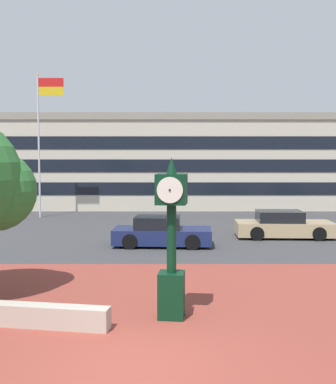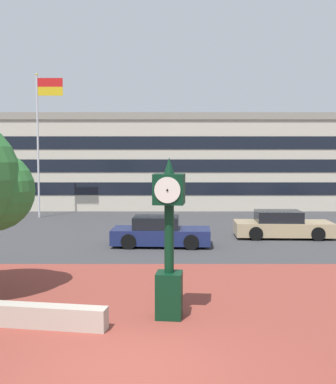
{
  "view_description": "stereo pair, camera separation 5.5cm",
  "coord_description": "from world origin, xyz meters",
  "views": [
    {
      "loc": [
        0.63,
        -8.37,
        3.78
      ],
      "look_at": [
        0.69,
        2.96,
        2.96
      ],
      "focal_mm": 44.15,
      "sensor_mm": 36.0,
      "label": 1
    },
    {
      "loc": [
        0.69,
        -8.37,
        3.78
      ],
      "look_at": [
        0.69,
        2.96,
        2.96
      ],
      "focal_mm": 44.15,
      "sensor_mm": 36.0,
      "label": 2
    }
  ],
  "objects": [
    {
      "name": "car_street_near",
      "position": [
        0.34,
        11.78,
        0.57
      ],
      "size": [
        4.28,
        2.04,
        1.28
      ],
      "rotation": [
        0.0,
        0.0,
        4.66
      ],
      "color": "navy",
      "rests_on": "ground"
    },
    {
      "name": "car_street_mid",
      "position": [
        6.12,
        13.92,
        0.57
      ],
      "size": [
        4.63,
        2.11,
        1.28
      ],
      "rotation": [
        0.0,
        0.0,
        4.67
      ],
      "color": "tan",
      "rests_on": "ground"
    },
    {
      "name": "civic_building",
      "position": [
        2.68,
        30.07,
        3.5
      ],
      "size": [
        32.55,
        10.4,
        6.98
      ],
      "color": "beige",
      "rests_on": "ground"
    },
    {
      "name": "planter_wall",
      "position": [
        -2.24,
        1.97,
        0.25
      ],
      "size": [
        3.22,
        0.92,
        0.5
      ],
      "primitive_type": "cube",
      "rotation": [
        0.0,
        0.0,
        -0.16
      ],
      "color": "#ADA393",
      "rests_on": "ground"
    },
    {
      "name": "flagpole_primary",
      "position": [
        -7.33,
        21.54,
        5.44
      ],
      "size": [
        1.7,
        0.14,
        9.07
      ],
      "color": "silver",
      "rests_on": "ground"
    },
    {
      "name": "ground_plane",
      "position": [
        0.0,
        0.0,
        0.0
      ],
      "size": [
        200.0,
        200.0,
        0.0
      ],
      "primitive_type": "plane",
      "color": "#38383A"
    },
    {
      "name": "street_clock",
      "position": [
        0.72,
        2.59,
        1.82
      ],
      "size": [
        0.78,
        0.83,
        3.8
      ],
      "rotation": [
        0.0,
        0.0,
        -0.11
      ],
      "color": "black",
      "rests_on": "ground"
    },
    {
      "name": "plaza_brick_paving",
      "position": [
        0.0,
        2.12,
        0.0
      ],
      "size": [
        44.0,
        12.25,
        0.01
      ],
      "primitive_type": "cube",
      "color": "brown",
      "rests_on": "ground"
    }
  ]
}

